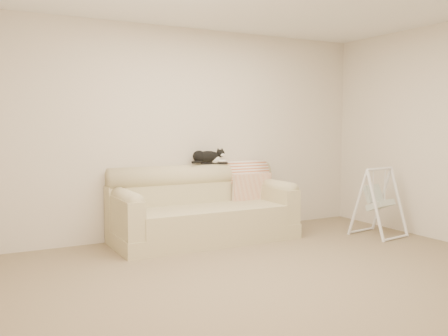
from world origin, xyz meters
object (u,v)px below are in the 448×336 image
sofa (202,211)px  remote_a (208,163)px  remote_b (221,163)px  tuxedo_cat (208,157)px  baby_swing (378,202)px

sofa → remote_a: (0.21, 0.25, 0.56)m
remote_b → tuxedo_cat: tuxedo_cat is taller
remote_a → sofa: bearing=-129.2°
remote_b → baby_swing: (1.67, -1.08, -0.48)m
remote_a → baby_swing: bearing=-31.0°
sofa → remote_a: bearing=50.8°
tuxedo_cat → baby_swing: tuxedo_cat is taller
remote_a → remote_b: (0.17, -0.03, -0.00)m
remote_b → baby_swing: bearing=-32.9°
sofa → remote_b: 0.71m
tuxedo_cat → sofa: bearing=-129.2°
sofa → remote_b: remote_b is taller
baby_swing → sofa: bearing=157.4°
baby_swing → tuxedo_cat: bearing=149.2°
remote_b → baby_swing: 2.04m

